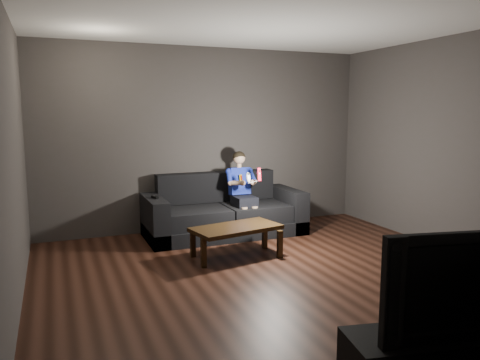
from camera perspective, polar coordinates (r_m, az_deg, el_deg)
name	(u,v)px	position (r m, az deg, el deg)	size (l,w,h in m)	color
floor	(282,281)	(5.04, 5.14, -12.11)	(5.00, 5.00, 0.00)	black
back_wall	(207,139)	(7.05, -4.04, 5.00)	(5.00, 0.04, 2.70)	#3A3633
left_wall	(8,162)	(4.23, -26.39, 1.94)	(0.04, 5.00, 2.70)	#3A3633
right_wall	(468,146)	(6.29, 26.09, 3.77)	(0.04, 5.00, 2.70)	#3A3633
ceiling	(286,13)	(4.82, 5.58, 19.59)	(5.00, 5.00, 0.02)	silver
sofa	(224,215)	(6.75, -1.99, -4.28)	(2.24, 0.97, 0.87)	black
child	(242,185)	(6.70, 0.23, -0.60)	(0.44, 0.54, 1.07)	black
wii_remote_red	(259,174)	(6.33, 2.34, 0.69)	(0.05, 0.07, 0.18)	red
nunchuk_white	(248,177)	(6.28, 1.03, 0.32)	(0.07, 0.10, 0.15)	white
wii_remote_black	(155,197)	(6.34, -10.36, -2.08)	(0.07, 0.16, 0.03)	black
coffee_table	(236,230)	(5.68, -0.47, -6.17)	(1.15, 0.73, 0.39)	black
tv	(461,280)	(3.05, 25.32, -10.94)	(1.10, 0.14, 0.63)	black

